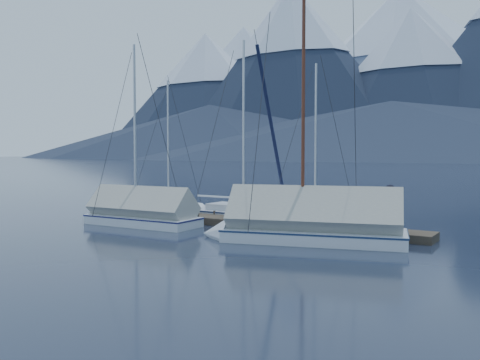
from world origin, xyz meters
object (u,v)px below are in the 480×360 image
object	(u,v)px
sailboat_covered_far	(134,215)
sailboat_open_mid	(252,217)
sailboat_covered_near	(298,228)
person	(391,207)
sailboat_open_right	(322,220)
sailboat_open_left	(174,210)

from	to	relation	value
sailboat_covered_far	sailboat_open_mid	bearing A→B (deg)	45.20
sailboat_covered_near	person	bearing A→B (deg)	45.43
sailboat_open_right	sailboat_covered_far	world-z (taller)	sailboat_covered_far
sailboat_open_right	person	world-z (taller)	sailboat_open_right
sailboat_open_mid	sailboat_covered_near	world-z (taller)	sailboat_covered_near
sailboat_open_left	sailboat_covered_near	bearing A→B (deg)	-25.45
sailboat_covered_far	person	bearing A→B (deg)	14.09
sailboat_open_left	person	xyz separation A→B (m)	(13.34, -2.10, 1.11)
sailboat_open_mid	sailboat_covered_far	xyz separation A→B (m)	(-4.22, -4.25, 0.29)
person	sailboat_covered_far	bearing A→B (deg)	101.22
sailboat_open_mid	sailboat_covered_near	xyz separation A→B (m)	(4.63, -4.21, 0.35)
sailboat_open_mid	sailboat_covered_near	distance (m)	6.27
sailboat_open_left	person	distance (m)	13.55
sailboat_covered_far	sailboat_open_right	bearing A→B (deg)	34.65
sailboat_open_mid	sailboat_open_right	size ratio (longest dim) A/B	1.17
sailboat_open_left	sailboat_open_right	world-z (taller)	sailboat_open_right
sailboat_open_right	sailboat_covered_near	distance (m)	5.39
sailboat_open_right	sailboat_covered_far	distance (m)	9.30
sailboat_covered_near	sailboat_covered_far	bearing A→B (deg)	-179.71
sailboat_open_mid	sailboat_open_right	bearing A→B (deg)	16.82
sailboat_open_left	sailboat_open_right	bearing A→B (deg)	1.53
sailboat_covered_near	sailboat_covered_far	distance (m)	8.85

